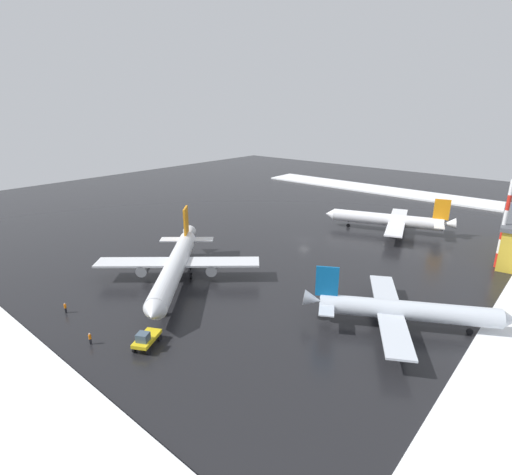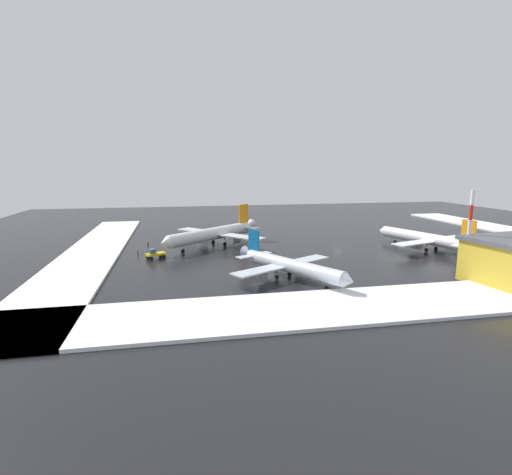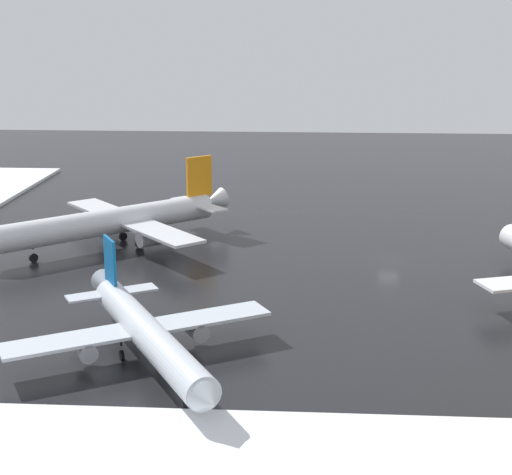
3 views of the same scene
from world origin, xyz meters
TOP-DOWN VIEW (x-y plane):
  - ground_plane at (0.00, 0.00)m, footprint 240.00×240.00m
  - snow_bank_far at (0.00, -50.00)m, footprint 152.00×16.00m
  - snow_bank_left at (-67.00, 0.00)m, footprint 14.00×116.00m
  - airplane_distant_tail at (-35.66, 3.75)m, footprint 29.55×27.60m
  - airplane_parked_starboard at (19.32, -12.56)m, footprint 26.07×30.93m
  - airplane_parked_portside at (-24.27, -32.94)m, footprint 22.81×26.69m
  - pushback_tug at (-51.09, -9.08)m, footprint 5.10×4.07m
  - ground_crew_mid_apron at (-55.59, -2.77)m, footprint 0.36×0.36m
  - ground_crew_near_tug at (-53.77, 8.31)m, footprint 0.36×0.36m
  - antenna_mast at (10.69, -38.51)m, footprint 0.70×0.70m

SIDE VIEW (x-z plane):
  - ground_plane at x=0.00m, z-range 0.00..0.00m
  - snow_bank_far at x=0.00m, z-range 0.00..0.55m
  - snow_bank_left at x=-67.00m, z-range 0.00..0.55m
  - ground_crew_mid_apron at x=-55.59m, z-range 0.12..1.83m
  - ground_crew_near_tug at x=-53.77m, z-range 0.12..1.83m
  - pushback_tug at x=-51.09m, z-range 0.03..2.53m
  - airplane_parked_portside at x=-24.27m, z-range -1.48..7.24m
  - airplane_parked_starboard at x=19.32m, z-range -1.60..7.83m
  - airplane_distant_tail at x=-35.66m, z-range -1.83..8.95m
  - antenna_mast at x=10.69m, z-range 0.00..17.55m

